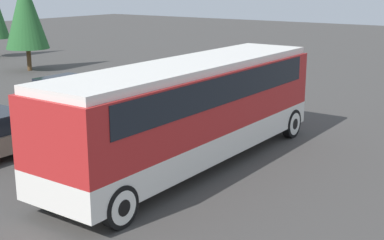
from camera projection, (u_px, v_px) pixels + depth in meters
The scene contains 4 objects.
ground_plane at pixel (192, 165), 16.54m from camera, with size 120.00×120.00×0.00m, color #423F3D.
tour_bus at pixel (194, 104), 16.13m from camera, with size 10.99×2.61×3.23m.
parked_car_mid at pixel (67, 93), 23.72m from camera, with size 4.04×1.94×1.47m.
tree_right at pixel (25, 12), 33.53m from camera, with size 2.72×2.72×5.97m.
Camera 1 is at (-12.78, -9.06, 5.48)m, focal length 50.00 mm.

